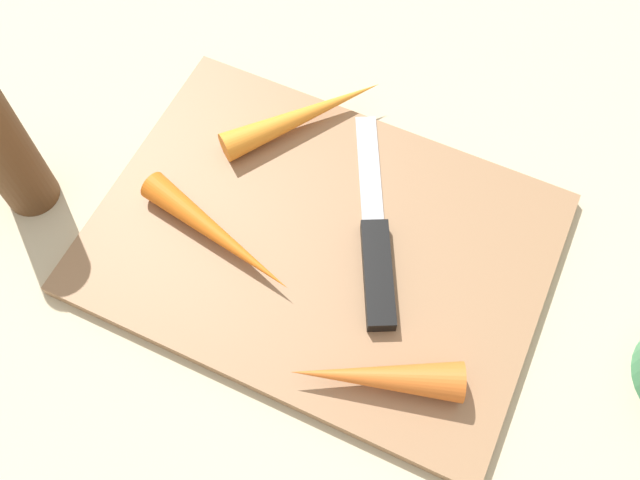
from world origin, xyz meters
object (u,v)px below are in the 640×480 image
knife (377,259)px  carrot_longest (304,115)px  pepper_grinder (3,149)px  carrot_shortest (376,377)px  cutting_board (320,243)px  carrot_medium (217,234)px

knife → carrot_longest: bearing=21.7°
knife → carrot_longest: size_ratio=1.25×
pepper_grinder → knife: bearing=-168.7°
carrot_longest → pepper_grinder: 0.24m
carrot_longest → carrot_shortest: bearing=-104.1°
knife → carrot_longest: carrot_longest is taller
cutting_board → carrot_shortest: bearing=133.6°
knife → carrot_shortest: size_ratio=1.53×
cutting_board → knife: knife is taller
carrot_shortest → carrot_medium: (0.16, -0.05, -0.00)m
carrot_shortest → pepper_grinder: size_ratio=0.91×
carrot_longest → carrot_medium: bearing=-147.2°
knife → carrot_medium: size_ratio=1.28×
carrot_medium → pepper_grinder: size_ratio=1.08×
cutting_board → pepper_grinder: size_ratio=2.66×
carrot_shortest → carrot_longest: size_ratio=0.82×
carrot_shortest → carrot_longest: 0.24m
cutting_board → carrot_shortest: carrot_shortest is taller
carrot_longest → cutting_board: bearing=-110.2°
carrot_medium → carrot_longest: 0.13m
cutting_board → carrot_longest: bearing=-58.2°
cutting_board → carrot_shortest: size_ratio=2.93×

